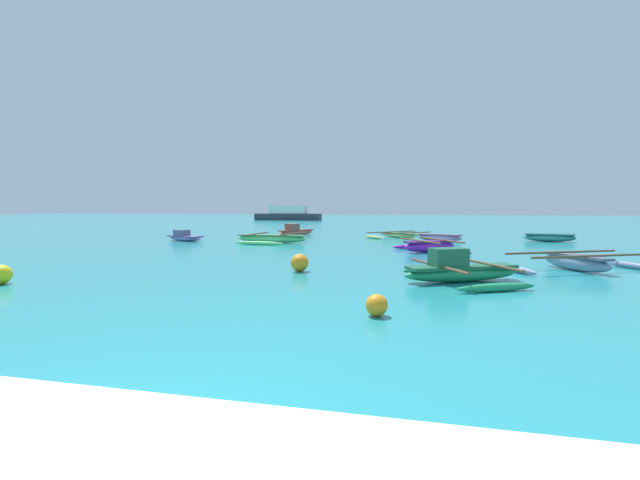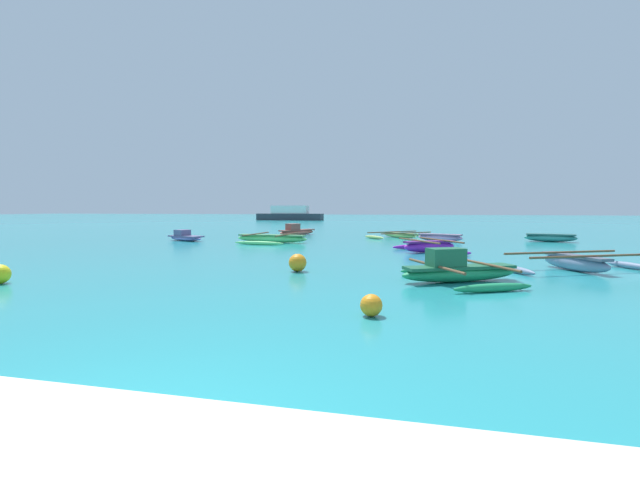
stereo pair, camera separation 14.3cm
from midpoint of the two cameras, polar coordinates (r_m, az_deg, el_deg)
ground_plane at (r=3.92m, az=-28.39°, el=-25.14°), size 240.00×240.00×0.00m
moored_boat_0 at (r=29.78m, az=-3.04°, el=1.19°), size 2.12×3.18×0.82m
moored_boat_1 at (r=15.06m, az=31.08°, el=-2.58°), size 4.52×3.30×0.54m
moored_boat_2 at (r=18.89m, az=14.59°, el=-0.83°), size 3.34×3.87×0.55m
moored_boat_3 at (r=11.58m, az=18.17°, el=-3.91°), size 3.14×3.59×0.87m
moored_boat_4 at (r=27.76m, az=10.70°, el=0.66°), size 4.37×4.25×0.38m
moored_boat_5 at (r=27.26m, az=28.49°, el=0.31°), size 2.77×1.27×0.45m
moored_boat_6 at (r=25.30m, az=15.85°, el=0.36°), size 2.64×1.53×0.42m
moored_boat_7 at (r=25.93m, az=-17.37°, el=0.40°), size 2.56×1.59×0.63m
moored_boat_8 at (r=23.65m, az=-6.30°, el=0.22°), size 4.14×3.68×0.49m
mooring_buoy_0 at (r=12.77m, az=-2.68°, el=-3.04°), size 0.53×0.53×0.53m
mooring_buoy_1 at (r=7.62m, az=7.39°, el=-8.62°), size 0.39×0.39×0.39m
mooring_buoy_2 at (r=13.35m, az=-36.65°, el=-3.67°), size 0.49×0.49×0.49m
distant_ferry at (r=66.83m, az=-3.98°, el=3.45°), size 10.31×2.27×2.27m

